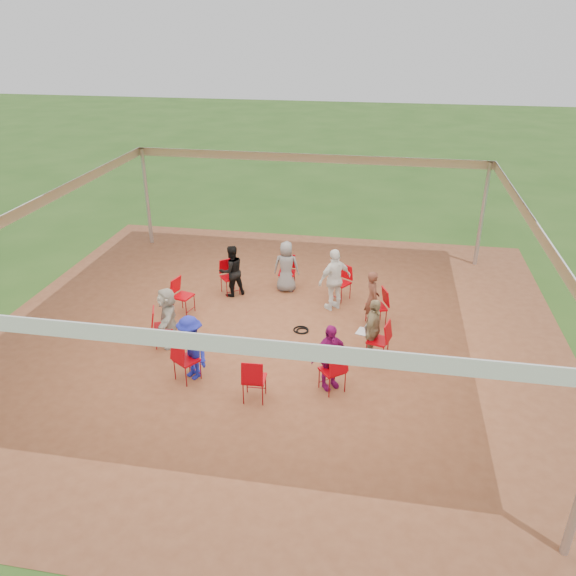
% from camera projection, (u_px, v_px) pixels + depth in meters
% --- Properties ---
extents(ground, '(80.00, 80.00, 0.00)m').
position_uv_depth(ground, '(274.00, 334.00, 12.79)').
color(ground, '#2C5119').
rests_on(ground, ground).
extents(dirt_patch, '(13.00, 13.00, 0.00)m').
position_uv_depth(dirt_patch, '(274.00, 334.00, 12.78)').
color(dirt_patch, brown).
rests_on(dirt_patch, ground).
extents(tent, '(10.33, 10.33, 3.00)m').
position_uv_depth(tent, '(272.00, 236.00, 11.76)').
color(tent, '#B2B2B7').
rests_on(tent, ground).
extents(chair_0, '(0.53, 0.52, 0.90)m').
position_uv_depth(chair_0, '(378.00, 341.00, 11.66)').
color(chair_0, '#B40009').
rests_on(chair_0, ground).
extents(chair_1, '(0.56, 0.55, 0.90)m').
position_uv_depth(chair_1, '(377.00, 307.00, 13.00)').
color(chair_1, '#B40009').
rests_on(chair_1, ground).
extents(chair_2, '(0.59, 0.60, 0.90)m').
position_uv_depth(chair_2, '(341.00, 283.00, 14.19)').
color(chair_2, '#B40009').
rests_on(chair_2, ground).
extents(chair_3, '(0.44, 0.46, 0.90)m').
position_uv_depth(chair_3, '(287.00, 273.00, 14.76)').
color(chair_3, '#B40009').
rests_on(chair_3, ground).
extents(chair_4, '(0.60, 0.61, 0.90)m').
position_uv_depth(chair_4, '(230.00, 277.00, 14.51)').
color(chair_4, '#B40009').
rests_on(chair_4, ground).
extents(chair_5, '(0.53, 0.52, 0.90)m').
position_uv_depth(chair_5, '(183.00, 296.00, 13.52)').
color(chair_5, '#B40009').
rests_on(chair_5, ground).
extents(chair_6, '(0.56, 0.55, 0.90)m').
position_uv_depth(chair_6, '(163.00, 327.00, 12.18)').
color(chair_6, '#B40009').
rests_on(chair_6, ground).
extents(chair_7, '(0.59, 0.60, 0.90)m').
position_uv_depth(chair_7, '(187.00, 360.00, 10.99)').
color(chair_7, '#B40009').
rests_on(chair_7, ground).
extents(chair_8, '(0.44, 0.46, 0.90)m').
position_uv_depth(chair_8, '(254.00, 379.00, 10.42)').
color(chair_8, '#B40009').
rests_on(chair_8, ground).
extents(chair_9, '(0.60, 0.61, 0.90)m').
position_uv_depth(chair_9, '(332.00, 370.00, 10.68)').
color(chair_9, '#B40009').
rests_on(chair_9, ground).
extents(person_seated_0, '(0.60, 0.87, 1.36)m').
position_uv_depth(person_seated_0, '(373.00, 330.00, 11.61)').
color(person_seated_0, '#988661').
rests_on(person_seated_0, ground).
extents(person_seated_1, '(0.48, 0.58, 1.36)m').
position_uv_depth(person_seated_1, '(372.00, 299.00, 12.88)').
color(person_seated_1, brown).
rests_on(person_seated_1, ground).
extents(person_seated_2, '(0.68, 0.41, 1.36)m').
position_uv_depth(person_seated_2, '(286.00, 267.00, 14.55)').
color(person_seated_2, slate).
rests_on(person_seated_2, ground).
extents(person_seated_3, '(0.75, 0.71, 1.36)m').
position_uv_depth(person_seated_3, '(232.00, 271.00, 14.31)').
color(person_seated_3, black).
rests_on(person_seated_3, ground).
extents(person_seated_4, '(0.89, 1.34, 1.36)m').
position_uv_depth(person_seated_4, '(168.00, 317.00, 12.09)').
color(person_seated_4, '#B3AFA1').
rests_on(person_seated_4, ground).
extents(person_seated_5, '(0.97, 0.84, 1.36)m').
position_uv_depth(person_seated_5, '(191.00, 348.00, 10.97)').
color(person_seated_5, '#1920A0').
rests_on(person_seated_5, ground).
extents(person_seated_6, '(0.88, 0.82, 1.36)m').
position_uv_depth(person_seated_6, '(329.00, 357.00, 10.67)').
color(person_seated_6, '#8C1063').
rests_on(person_seated_6, ground).
extents(standing_person, '(1.00, 0.96, 1.57)m').
position_uv_depth(standing_person, '(335.00, 280.00, 13.58)').
color(standing_person, white).
rests_on(standing_person, ground).
extents(cable_coil, '(0.46, 0.46, 0.03)m').
position_uv_depth(cable_coil, '(302.00, 330.00, 12.90)').
color(cable_coil, black).
rests_on(cable_coil, ground).
extents(laptop, '(0.34, 0.39, 0.23)m').
position_uv_depth(laptop, '(366.00, 330.00, 11.69)').
color(laptop, '#B7B7BC').
rests_on(laptop, ground).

